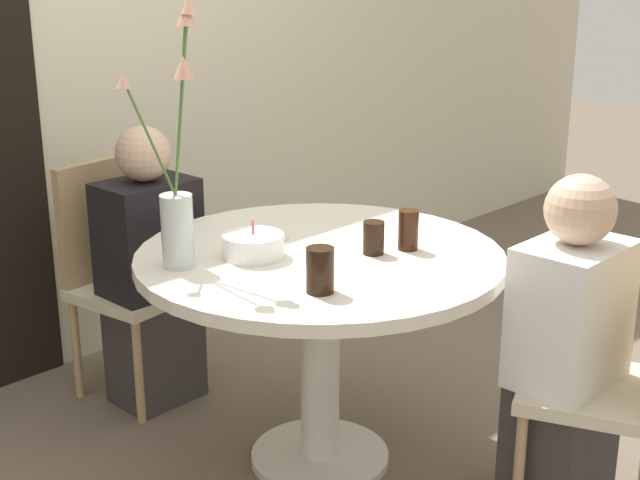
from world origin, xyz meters
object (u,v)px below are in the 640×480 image
at_px(drink_glass_1, 320,270).
at_px(person_boy, 151,276).
at_px(flower_vase, 177,189).
at_px(drink_glass_2, 408,230).
at_px(birthday_cake, 253,246).
at_px(side_plate, 265,236).
at_px(drink_glass_0, 374,238).
at_px(chair_right_flank, 121,266).
at_px(person_woman, 566,363).
at_px(chair_near_front, 624,369).

relative_size(drink_glass_1, person_boy, 0.12).
height_order(flower_vase, drink_glass_2, flower_vase).
distance_m(birthday_cake, side_plate, 0.20).
relative_size(flower_vase, drink_glass_0, 7.51).
bearing_deg(drink_glass_2, chair_right_flank, 107.17).
bearing_deg(drink_glass_0, chair_right_flank, 102.45).
distance_m(birthday_cake, person_woman, 1.00).
bearing_deg(birthday_cake, person_boy, 83.85).
bearing_deg(drink_glass_2, flower_vase, 146.81).
bearing_deg(flower_vase, person_boy, 63.49).
xyz_separation_m(chair_near_front, drink_glass_0, (-0.25, 0.73, 0.29)).
relative_size(chair_near_front, drink_glass_0, 8.68).
xyz_separation_m(chair_right_flank, flower_vase, (-0.26, -0.72, 0.48)).
height_order(side_plate, drink_glass_0, drink_glass_0).
xyz_separation_m(birthday_cake, person_woman, (0.47, -0.83, -0.28)).
relative_size(chair_right_flank, person_boy, 0.85).
bearing_deg(person_woman, chair_near_front, -67.90).
xyz_separation_m(birthday_cake, drink_glass_0, (0.28, -0.25, 0.01)).
height_order(drink_glass_0, person_boy, person_boy).
bearing_deg(chair_near_front, drink_glass_2, -100.67).
distance_m(drink_glass_0, person_woman, 0.68).
bearing_deg(drink_glass_2, side_plate, 119.02).
bearing_deg(drink_glass_2, drink_glass_1, -172.71).
distance_m(drink_glass_1, drink_glass_2, 0.47).
relative_size(side_plate, person_woman, 0.15).
bearing_deg(chair_right_flank, person_woman, -83.58).
distance_m(flower_vase, drink_glass_1, 0.50).
relative_size(flower_vase, drink_glass_2, 6.07).
bearing_deg(flower_vase, chair_near_front, -55.60).
xyz_separation_m(drink_glass_2, person_boy, (-0.32, 0.95, -0.31)).
bearing_deg(chair_right_flank, drink_glass_0, -85.47).
bearing_deg(drink_glass_1, person_woman, -41.20).
height_order(birthday_cake, flower_vase, flower_vase).
relative_size(drink_glass_2, person_boy, 0.12).
xyz_separation_m(drink_glass_0, person_boy, (-0.21, 0.90, -0.30)).
distance_m(flower_vase, side_plate, 0.44).
xyz_separation_m(chair_right_flank, person_woman, (0.42, -1.64, -0.01)).
relative_size(person_boy, person_woman, 1.00).
height_order(drink_glass_2, person_woman, person_woman).
xyz_separation_m(drink_glass_2, person_woman, (0.08, -0.54, -0.31)).
relative_size(chair_right_flank, drink_glass_1, 7.01).
relative_size(drink_glass_0, drink_glass_2, 0.81).
distance_m(chair_right_flank, person_woman, 1.70).
height_order(flower_vase, person_woman, flower_vase).
height_order(chair_right_flank, drink_glass_1, chair_right_flank).
xyz_separation_m(chair_near_front, person_woman, (-0.06, 0.15, -0.01)).
distance_m(flower_vase, person_woman, 1.25).
bearing_deg(birthday_cake, drink_glass_2, -37.27).
distance_m(side_plate, person_woman, 1.03).
relative_size(birthday_cake, drink_glass_2, 1.49).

